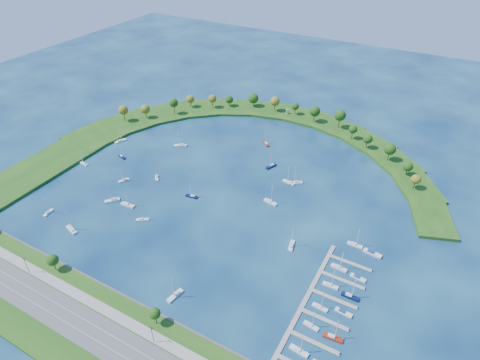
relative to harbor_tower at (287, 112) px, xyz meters
The scene contains 36 objects.
ground 114.79m from the harbor_tower, 85.34° to the right, with size 700.00×700.00×0.00m, color #071D44.
south_shoreline 237.42m from the harbor_tower, 87.74° to the right, with size 420.00×43.10×11.60m.
breakwater 75.39m from the harbor_tower, 119.42° to the right, with size 286.74×247.64×2.00m.
breakwater_trees 25.98m from the harbor_tower, 100.35° to the right, with size 236.21×88.40×15.70m.
harbor_tower is the anchor object (origin of this frame).
dock_system 199.27m from the harbor_tower, 61.64° to the right, with size 24.28×82.00×1.60m.
moored_boat_0 204.97m from the harbor_tower, 110.74° to the right, with size 3.13×7.44×10.61m.
moored_boat_1 144.47m from the harbor_tower, 122.63° to the right, with size 7.62×4.09×10.79m.
moored_boat_2 53.40m from the harbor_tower, 83.75° to the right, with size 7.98×7.01×12.25m.
moored_boat_3 136.05m from the harbor_tower, 106.47° to the right, with size 6.01×6.53×10.21m.
moored_boat_4 101.02m from the harbor_tower, 119.74° to the right, with size 9.61×7.11×14.05m.
moored_boat_5 169.83m from the harbor_tower, 96.29° to the right, with size 7.44×6.04×11.14m.
moored_boat_6 170.45m from the harbor_tower, 106.07° to the right, with size 7.82×8.72×13.49m.
moored_boat_7 201.44m from the harbor_tower, 103.87° to the right, with size 9.66×5.03×13.67m.
moored_boat_8 123.58m from the harbor_tower, 70.97° to the right, with size 9.49×4.21×13.48m.
moored_boat_9 206.73m from the harbor_tower, 81.14° to the right, with size 3.98×9.35×13.31m.
moored_boat_10 166.49m from the harbor_tower, 102.40° to the right, with size 9.48×3.18×13.73m.
moored_boat_11 154.20m from the harbor_tower, 111.34° to the right, with size 4.99×7.40×10.64m.
moored_boat_12 141.49m from the harbor_tower, 132.13° to the right, with size 5.40×9.47×13.43m.
moored_boat_13 170.93m from the harbor_tower, 123.82° to the right, with size 7.34×2.76×10.53m.
moored_boat_14 136.02m from the harbor_tower, 92.57° to the right, with size 8.28×3.26×11.85m.
moored_boat_15 160.59m from the harbor_tower, 65.30° to the right, with size 4.31×8.96×12.70m.
moored_boat_16 101.06m from the harbor_tower, 63.01° to the right, with size 9.41×7.62×14.07m.
moored_boat_17 82.91m from the harbor_tower, 73.92° to the right, with size 5.37×9.02×12.82m.
moored_boat_18 100.64m from the harbor_tower, 65.48° to the right, with size 8.91×3.66×12.71m.
docked_boat_0 223.34m from the harbor_tower, 64.87° to the right, with size 8.82×3.26×12.68m.
docked_boat_2 210.71m from the harbor_tower, 63.24° to the right, with size 7.56×3.07×10.79m.
docked_boat_3 216.42m from the harbor_tower, 60.87° to the right, with size 8.84×3.28×12.70m.
docked_boat_4 200.63m from the harbor_tower, 61.78° to the right, with size 7.76×2.78×11.18m.
docked_boat_5 203.53m from the harbor_tower, 58.84° to the right, with size 8.37×3.05×1.67m.
docked_boat_6 187.76m from the harbor_tower, 59.65° to the right, with size 7.92×2.40×11.56m.
docked_boat_7 194.73m from the harbor_tower, 57.25° to the right, with size 8.54×2.44×12.53m.
docked_boat_8 176.44m from the harbor_tower, 57.48° to the right, with size 8.62×2.95×12.47m.
docked_boat_9 183.65m from the harbor_tower, 55.00° to the right, with size 8.32×3.25×1.65m.
docked_boat_10 160.97m from the harbor_tower, 52.83° to the right, with size 8.42×2.48×12.33m.
docked_boat_11 168.45m from the harbor_tower, 50.48° to the right, with size 10.28×3.94×2.04m.
Camera 1 is at (112.09, -186.19, 158.89)m, focal length 30.52 mm.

